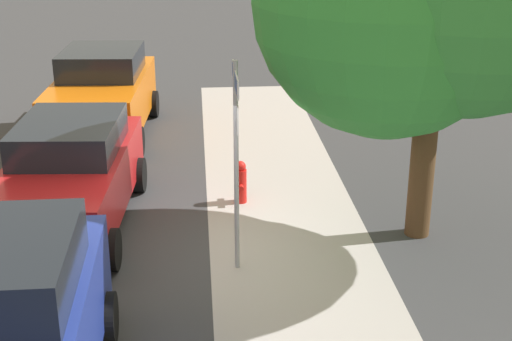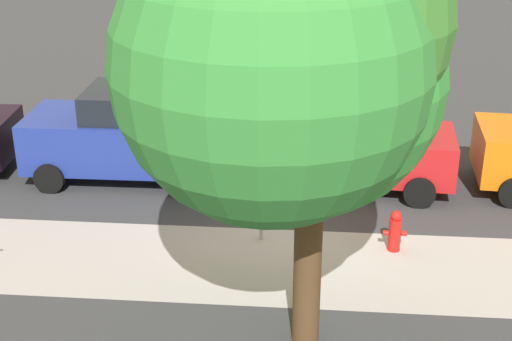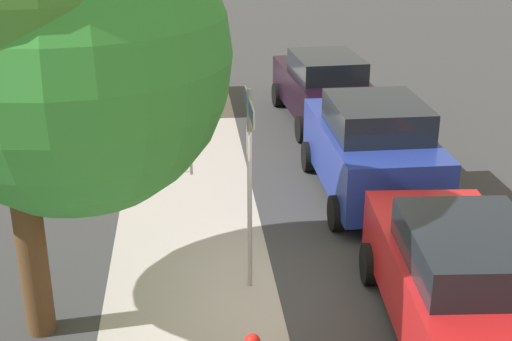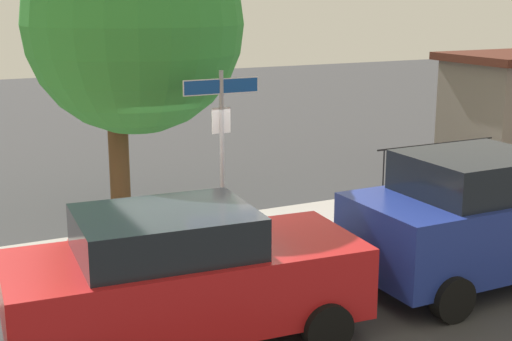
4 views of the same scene
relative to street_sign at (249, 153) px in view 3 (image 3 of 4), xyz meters
The scene contains 9 objects.
ground_plane 2.26m from the street_sign, 137.31° to the right, with size 60.00×60.00×0.00m, color #38383A.
sidewalk_strip 2.83m from the street_sign, 29.86° to the left, with size 24.00×2.60×0.00m, color #AAA29D.
street_sign is the anchor object (origin of this frame).
shade_tree 3.39m from the street_sign, 102.15° to the left, with size 4.29×4.99×6.44m.
car_red 3.38m from the street_sign, 122.62° to the right, with size 4.49×2.25×1.76m.
car_blue 4.27m from the street_sign, 40.49° to the right, with size 4.18×2.15×2.01m.
car_black 8.44m from the street_sign, 18.52° to the right, with size 4.53×2.22×1.79m.
iron_fence 6.56m from the street_sign, 17.37° to the left, with size 3.22×0.04×1.07m.
utility_shed 10.29m from the street_sign, 19.35° to the left, with size 3.13×2.78×2.83m.
Camera 3 is at (-9.00, 1.28, 5.74)m, focal length 49.81 mm.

